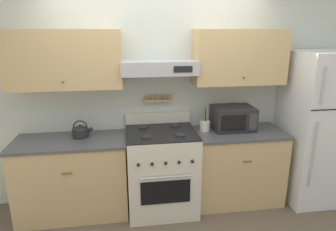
% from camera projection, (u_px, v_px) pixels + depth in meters
% --- Properties ---
extents(ground_plane, '(16.00, 16.00, 0.00)m').
position_uv_depth(ground_plane, '(165.00, 220.00, 3.38)').
color(ground_plane, brown).
extents(wall_back, '(5.20, 0.46, 2.55)m').
position_uv_depth(wall_back, '(155.00, 85.00, 3.53)').
color(wall_back, silver).
rests_on(wall_back, ground_plane).
extents(counter_left, '(1.23, 0.62, 0.90)m').
position_uv_depth(counter_left, '(73.00, 177.00, 3.41)').
color(counter_left, tan).
rests_on(counter_left, ground_plane).
extents(counter_right, '(1.08, 0.62, 0.90)m').
position_uv_depth(counter_right, '(236.00, 166.00, 3.69)').
color(counter_right, tan).
rests_on(counter_right, ground_plane).
extents(stove_range, '(0.78, 0.73, 1.10)m').
position_uv_depth(stove_range, '(161.00, 170.00, 3.49)').
color(stove_range, beige).
rests_on(stove_range, ground_plane).
extents(refrigerator, '(0.76, 0.74, 1.84)m').
position_uv_depth(refrigerator, '(318.00, 128.00, 3.63)').
color(refrigerator, white).
rests_on(refrigerator, ground_plane).
extents(tea_kettle, '(0.23, 0.18, 0.20)m').
position_uv_depth(tea_kettle, '(81.00, 131.00, 3.35)').
color(tea_kettle, '#232326').
rests_on(tea_kettle, counter_left).
extents(microwave, '(0.48, 0.38, 0.28)m').
position_uv_depth(microwave, '(233.00, 118.00, 3.60)').
color(microwave, '#232326').
rests_on(microwave, counter_right).
extents(utensil_crock, '(0.12, 0.12, 0.28)m').
position_uv_depth(utensil_crock, '(205.00, 126.00, 3.56)').
color(utensil_crock, silver).
rests_on(utensil_crock, counter_right).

